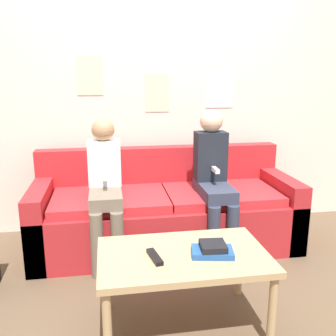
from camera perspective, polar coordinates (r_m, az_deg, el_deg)
ground_plane at (r=2.74m, az=1.32°, el=-15.75°), size 10.00×10.00×0.00m
wall_back at (r=3.36m, az=-1.79°, el=12.92°), size 8.00×0.06×2.60m
couch at (r=3.08m, az=-0.41°, el=-6.81°), size 2.07×0.77×0.76m
coffee_table at (r=2.07m, az=2.31°, el=-14.07°), size 0.90×0.56×0.44m
person_left at (r=2.77m, az=-9.56°, el=-2.41°), size 0.24×0.54×1.05m
person_right at (r=2.88m, az=7.01°, el=-1.04°), size 0.24×0.54×1.11m
tv_remote at (r=1.99m, az=-2.04°, el=-13.37°), size 0.07×0.17×0.02m
book_stack at (r=2.03m, az=6.81°, el=-12.27°), size 0.24×0.18×0.06m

